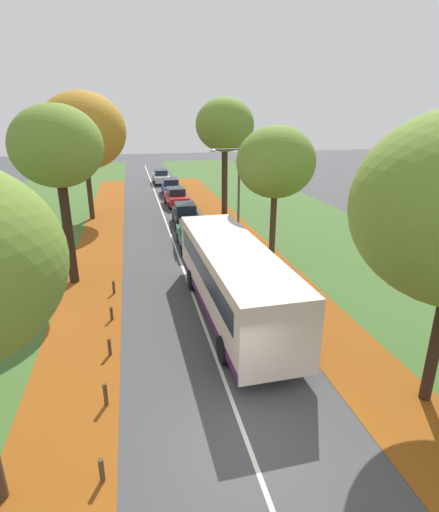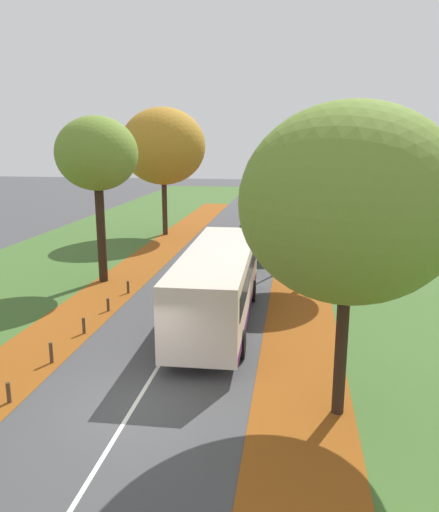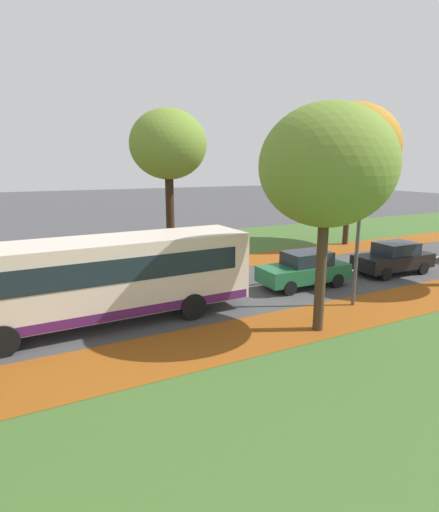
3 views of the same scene
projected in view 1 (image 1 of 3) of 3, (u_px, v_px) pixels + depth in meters
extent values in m
plane|color=#424244|center=(248.00, 443.00, 10.10)|extent=(160.00, 160.00, 0.00)
cube|color=#3D6028|center=(31.00, 239.00, 26.63)|extent=(12.00, 90.00, 0.01)
cube|color=#8C4714|center=(97.00, 265.00, 22.04)|extent=(2.80, 60.00, 0.00)
cube|color=#3D6028|center=(290.00, 224.00, 30.36)|extent=(12.00, 90.00, 0.01)
cube|color=#8C4714|center=(256.00, 253.00, 23.91)|extent=(2.80, 60.00, 0.00)
cube|color=silver|center=(169.00, 231.00, 28.49)|extent=(0.12, 80.00, 0.01)
cylinder|color=black|center=(68.00, 233.00, 19.01)|extent=(0.45, 0.45, 5.01)
ellipsoid|color=olive|center=(57.00, 146.00, 17.66)|extent=(4.04, 4.04, 3.64)
cylinder|color=#382619|center=(90.00, 192.00, 31.11)|extent=(0.39, 0.39, 4.33)
ellipsoid|color=#AD7A23|center=(83.00, 131.00, 29.59)|extent=(6.30, 6.30, 5.67)
cylinder|color=black|center=(435.00, 345.00, 11.11)|extent=(0.33, 0.33, 3.62)
cylinder|color=#422D1E|center=(273.00, 226.00, 22.55)|extent=(0.35, 0.35, 3.84)
ellipsoid|color=olive|center=(276.00, 162.00, 21.37)|extent=(4.25, 4.25, 3.82)
cylinder|color=#382619|center=(225.00, 182.00, 32.48)|extent=(0.48, 0.48, 5.37)
ellipsoid|color=olive|center=(225.00, 125.00, 31.01)|extent=(4.56, 4.56, 4.10)
cylinder|color=#4C3823|center=(102.00, 470.00, 8.97)|extent=(0.12, 0.12, 0.62)
cylinder|color=#4C3823|center=(106.00, 395.00, 11.31)|extent=(0.12, 0.12, 0.72)
cylinder|color=#4C3823|center=(110.00, 347.00, 13.70)|extent=(0.12, 0.12, 0.64)
cylinder|color=#4C3823|center=(111.00, 313.00, 16.07)|extent=(0.12, 0.12, 0.57)
cylinder|color=#4C3823|center=(114.00, 287.00, 18.43)|extent=(0.12, 0.12, 0.62)
cylinder|color=#47474C|center=(239.00, 198.00, 24.57)|extent=(0.14, 0.14, 6.00)
cylinder|color=#47474C|center=(226.00, 150.00, 23.44)|extent=(1.60, 0.10, 0.10)
ellipsoid|color=silver|center=(213.00, 151.00, 23.29)|extent=(0.44, 0.28, 0.20)
cube|color=beige|center=(233.00, 276.00, 16.05)|extent=(2.75, 10.46, 2.50)
cube|color=#19232D|center=(282.00, 332.00, 11.23)|extent=(2.30, 0.16, 1.30)
cube|color=#19232D|center=(233.00, 266.00, 15.91)|extent=(2.76, 9.21, 0.80)
cube|color=#4C1951|center=(232.00, 300.00, 16.40)|extent=(2.76, 10.25, 0.32)
cylinder|color=black|center=(290.00, 341.00, 13.78)|extent=(0.32, 0.97, 0.96)
cylinder|color=black|center=(224.00, 350.00, 13.25)|extent=(0.32, 0.97, 0.96)
cylinder|color=black|center=(240.00, 275.00, 19.35)|extent=(0.32, 0.97, 0.96)
cylinder|color=black|center=(192.00, 280.00, 18.81)|extent=(0.32, 0.97, 0.96)
cube|color=#1E6038|center=(193.00, 238.00, 24.61)|extent=(1.81, 4.25, 0.70)
cube|color=#19232D|center=(192.00, 227.00, 24.54)|extent=(1.50, 2.06, 0.60)
cylinder|color=black|center=(209.00, 249.00, 23.67)|extent=(0.24, 0.65, 0.64)
cylinder|color=black|center=(183.00, 250.00, 23.39)|extent=(0.24, 0.65, 0.64)
cylinder|color=black|center=(202.00, 236.00, 26.08)|extent=(0.24, 0.65, 0.64)
cylinder|color=black|center=(179.00, 238.00, 25.80)|extent=(0.24, 0.65, 0.64)
cube|color=black|center=(186.00, 216.00, 29.73)|extent=(1.82, 4.25, 0.70)
cube|color=#19232D|center=(185.00, 207.00, 29.65)|extent=(1.50, 2.06, 0.60)
cylinder|color=black|center=(199.00, 225.00, 28.78)|extent=(0.24, 0.65, 0.64)
cylinder|color=black|center=(177.00, 226.00, 28.51)|extent=(0.24, 0.65, 0.64)
cylinder|color=black|center=(194.00, 216.00, 31.19)|extent=(0.24, 0.65, 0.64)
cylinder|color=black|center=(174.00, 217.00, 30.92)|extent=(0.24, 0.65, 0.64)
cube|color=#B21919|center=(176.00, 198.00, 36.08)|extent=(1.90, 4.28, 0.70)
cube|color=#19232D|center=(176.00, 191.00, 35.99)|extent=(1.54, 2.08, 0.60)
cylinder|color=black|center=(188.00, 205.00, 35.20)|extent=(0.25, 0.65, 0.64)
cylinder|color=black|center=(170.00, 206.00, 34.82)|extent=(0.25, 0.65, 0.64)
cylinder|color=black|center=(182.00, 199.00, 37.57)|extent=(0.25, 0.65, 0.64)
cylinder|color=black|center=(166.00, 200.00, 37.18)|extent=(0.25, 0.65, 0.64)
cube|color=#233D9E|center=(171.00, 188.00, 41.08)|extent=(1.77, 4.23, 0.70)
cube|color=#19232D|center=(171.00, 182.00, 41.00)|extent=(1.48, 2.04, 0.60)
cylinder|color=black|center=(180.00, 194.00, 40.14)|extent=(0.23, 0.64, 0.64)
cylinder|color=black|center=(164.00, 194.00, 39.85)|extent=(0.23, 0.64, 0.64)
cylinder|color=black|center=(177.00, 189.00, 42.55)|extent=(0.23, 0.64, 0.64)
cylinder|color=black|center=(163.00, 190.00, 42.25)|extent=(0.23, 0.64, 0.64)
cube|color=#B7BABF|center=(161.00, 178.00, 47.63)|extent=(1.79, 4.23, 0.70)
cube|color=#19232D|center=(161.00, 172.00, 47.55)|extent=(1.49, 2.05, 0.60)
cylinder|color=black|center=(169.00, 182.00, 46.73)|extent=(0.23, 0.64, 0.64)
cylinder|color=black|center=(156.00, 183.00, 46.38)|extent=(0.23, 0.64, 0.64)
cylinder|color=black|center=(167.00, 179.00, 49.11)|extent=(0.23, 0.64, 0.64)
cylinder|color=black|center=(154.00, 180.00, 48.77)|extent=(0.23, 0.64, 0.64)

